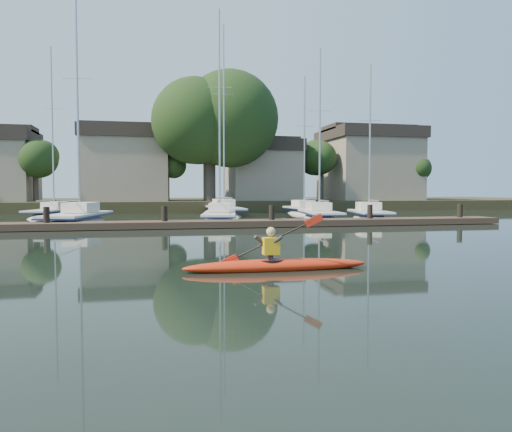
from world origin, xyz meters
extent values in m
plane|color=black|center=(0.00, 0.00, 0.00)|extent=(160.00, 160.00, 0.00)
ellipsoid|color=red|center=(-0.63, -1.05, 0.11)|extent=(4.89, 0.66, 0.37)
cylinder|color=black|center=(-0.79, -1.05, 0.23)|extent=(0.73, 0.73, 0.10)
imported|color=#2E292B|center=(-0.79, -1.05, 0.62)|extent=(0.25, 0.39, 1.06)
cube|color=gold|center=(-0.79, -1.05, 0.63)|extent=(0.41, 0.30, 0.43)
sphere|color=tan|center=(-0.79, -1.05, 1.00)|extent=(0.24, 0.24, 0.24)
cube|color=#402E24|center=(0.00, 14.00, 0.20)|extent=(34.00, 2.00, 0.35)
cylinder|color=black|center=(-9.00, 14.00, 0.30)|extent=(0.32, 0.32, 1.80)
cylinder|color=black|center=(-3.00, 14.00, 0.30)|extent=(0.32, 0.32, 1.80)
cylinder|color=black|center=(3.00, 14.00, 0.30)|extent=(0.32, 0.32, 1.80)
cylinder|color=black|center=(9.00, 14.00, 0.30)|extent=(0.32, 0.32, 1.80)
cylinder|color=black|center=(15.00, 14.00, 0.30)|extent=(0.32, 0.32, 1.80)
ellipsoid|color=silver|center=(-8.00, 18.19, -0.38)|extent=(4.07, 9.51, 2.07)
cube|color=silver|center=(-8.00, 18.19, 0.60)|extent=(3.63, 7.86, 0.15)
cube|color=navy|center=(-8.00, 18.19, 0.51)|extent=(3.75, 8.06, 0.09)
cube|color=silver|center=(-7.89, 18.74, 1.00)|extent=(2.00, 2.84, 0.60)
cylinder|color=#9EA0A5|center=(-7.95, 18.46, 7.18)|extent=(0.13, 0.13, 13.05)
cylinder|color=#9EA0A5|center=(-8.27, 16.83, 1.47)|extent=(0.78, 3.46, 0.09)
cylinder|color=#9EA0A5|center=(-7.95, 18.46, 8.74)|extent=(1.71, 0.38, 0.03)
ellipsoid|color=silver|center=(0.68, 18.65, -0.35)|extent=(3.61, 9.27, 1.91)
cube|color=silver|center=(0.68, 18.65, 0.55)|extent=(3.23, 7.65, 0.14)
cube|color=navy|center=(0.68, 18.65, 0.47)|extent=(3.34, 7.84, 0.08)
cube|color=silver|center=(0.77, 19.18, 0.92)|extent=(1.81, 2.73, 0.55)
cylinder|color=#9EA0A5|center=(0.73, 18.92, 7.13)|extent=(0.12, 0.12, 13.06)
cylinder|color=#9EA0A5|center=(0.45, 17.31, 1.36)|extent=(0.66, 3.40, 0.08)
cylinder|color=#9EA0A5|center=(0.73, 18.92, 8.70)|extent=(1.59, 0.30, 0.03)
ellipsoid|color=silver|center=(7.71, 19.16, -0.35)|extent=(3.24, 8.30, 1.92)
cube|color=silver|center=(7.71, 19.16, 0.56)|extent=(2.93, 6.85, 0.14)
cube|color=navy|center=(7.71, 19.16, 0.47)|extent=(3.04, 7.02, 0.08)
cube|color=silver|center=(7.78, 19.64, 0.93)|extent=(1.72, 2.44, 0.56)
cylinder|color=#9EA0A5|center=(7.75, 19.40, 6.16)|extent=(0.12, 0.12, 11.11)
cylinder|color=#9EA0A5|center=(7.54, 17.96, 1.36)|extent=(0.51, 3.05, 0.08)
cylinder|color=#9EA0A5|center=(7.75, 19.40, 7.50)|extent=(1.60, 0.26, 0.03)
ellipsoid|color=silver|center=(11.26, 18.84, -0.36)|extent=(3.55, 7.40, 1.93)
cube|color=silver|center=(11.26, 18.84, 0.56)|extent=(3.19, 6.12, 0.14)
cube|color=navy|center=(11.26, 18.84, 0.48)|extent=(3.30, 6.28, 0.08)
cube|color=silver|center=(11.34, 19.26, 0.93)|extent=(1.80, 2.24, 0.56)
cylinder|color=#9EA0A5|center=(11.30, 19.05, 5.69)|extent=(0.12, 0.12, 10.16)
cylinder|color=#9EA0A5|center=(11.04, 17.80, 1.37)|extent=(0.64, 2.66, 0.08)
cylinder|color=#9EA0A5|center=(11.30, 19.05, 6.91)|extent=(1.60, 0.36, 0.03)
ellipsoid|color=silver|center=(-11.06, 27.45, -0.34)|extent=(3.74, 8.86, 1.82)
cube|color=silver|center=(-11.06, 27.45, 0.53)|extent=(3.33, 7.32, 0.13)
cube|color=navy|center=(-11.06, 27.45, 0.45)|extent=(3.44, 7.50, 0.08)
cube|color=silver|center=(-10.95, 27.96, 0.88)|extent=(1.81, 2.64, 0.53)
cylinder|color=#9EA0A5|center=(-11.00, 27.70, 6.81)|extent=(0.12, 0.12, 12.46)
cylinder|color=#9EA0A5|center=(-11.32, 26.18, 1.29)|extent=(0.75, 3.23, 0.08)
cylinder|color=#9EA0A5|center=(-11.00, 27.70, 8.30)|extent=(1.51, 0.34, 0.03)
ellipsoid|color=silver|center=(2.37, 27.65, -0.38)|extent=(2.30, 10.79, 2.05)
cube|color=silver|center=(2.37, 27.65, 0.59)|extent=(2.18, 8.85, 0.15)
cube|color=navy|center=(2.37, 27.65, 0.51)|extent=(2.27, 9.07, 0.09)
cube|color=silver|center=(2.37, 28.30, 0.99)|extent=(1.52, 3.02, 0.59)
cylinder|color=#9EA0A5|center=(2.37, 27.98, 8.20)|extent=(0.13, 0.13, 15.10)
cylinder|color=#9EA0A5|center=(2.38, 26.04, 1.46)|extent=(0.10, 4.10, 0.09)
cylinder|color=#9EA0A5|center=(2.37, 27.98, 10.01)|extent=(1.73, 0.04, 0.03)
ellipsoid|color=silver|center=(9.14, 26.89, -0.35)|extent=(2.39, 8.10, 1.91)
cube|color=silver|center=(9.14, 26.89, 0.55)|extent=(2.24, 6.65, 0.14)
cube|color=navy|center=(9.14, 26.89, 0.47)|extent=(2.32, 6.82, 0.08)
cube|color=silver|center=(9.12, 27.37, 0.92)|extent=(1.48, 2.30, 0.55)
cylinder|color=#9EA0A5|center=(9.13, 27.13, 6.13)|extent=(0.12, 0.12, 11.05)
cylinder|color=#9EA0A5|center=(9.18, 25.69, 1.36)|extent=(0.19, 3.05, 0.08)
cylinder|color=#9EA0A5|center=(9.13, 27.13, 7.45)|extent=(1.61, 0.09, 0.03)
cube|color=#2D3319|center=(0.00, 44.00, 0.50)|extent=(90.00, 24.00, 1.00)
cube|color=gray|center=(-6.00, 38.00, 4.00)|extent=(8.00, 8.00, 6.00)
cube|color=#2B231F|center=(-6.00, 38.00, 7.60)|extent=(8.40, 8.40, 1.20)
cube|color=gray|center=(8.00, 38.00, 3.50)|extent=(7.00, 7.00, 5.00)
cube|color=#2B231F|center=(8.00, 38.00, 6.60)|extent=(7.35, 7.35, 1.20)
cube|color=gray|center=(20.00, 38.00, 4.25)|extent=(9.00, 9.00, 6.50)
cube|color=#2B231F|center=(20.00, 38.00, 8.10)|extent=(9.45, 9.45, 1.20)
cylinder|color=#49413B|center=(2.00, 35.00, 3.50)|extent=(1.20, 1.20, 5.00)
sphere|color=black|center=(2.00, 35.00, 8.50)|extent=(8.50, 8.50, 8.50)
cylinder|color=#49413B|center=(-14.00, 36.00, 2.50)|extent=(0.48, 0.48, 3.00)
sphere|color=black|center=(-14.00, 36.00, 5.00)|extent=(3.40, 3.40, 3.40)
cylinder|color=#49413B|center=(-2.00, 35.50, 2.40)|extent=(0.38, 0.38, 2.80)
sphere|color=black|center=(-2.00, 35.50, 4.60)|extent=(2.72, 2.72, 2.72)
cylinder|color=#49413B|center=(14.00, 36.50, 2.60)|extent=(0.50, 0.50, 3.20)
sphere|color=black|center=(14.00, 36.50, 5.25)|extent=(3.57, 3.57, 3.57)
cylinder|color=#49413B|center=(24.00, 35.00, 2.30)|extent=(0.41, 0.41, 2.60)
sphere|color=black|center=(24.00, 35.00, 4.45)|extent=(2.89, 2.89, 2.89)
camera|label=1|loc=(-3.86, -13.41, 2.07)|focal=35.00mm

